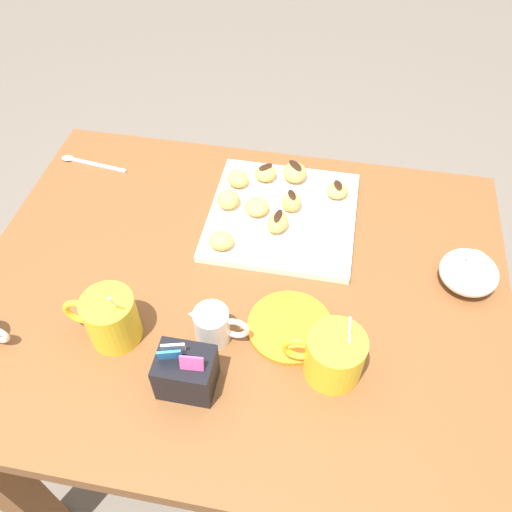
% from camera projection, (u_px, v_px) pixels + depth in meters
% --- Properties ---
extents(ground_plane, '(8.00, 8.00, 0.00)m').
position_uv_depth(ground_plane, '(246.00, 436.00, 1.56)').
color(ground_plane, '#665B51').
extents(dining_table, '(1.01, 0.79, 0.74)m').
position_uv_depth(dining_table, '(241.00, 324.00, 1.10)').
color(dining_table, brown).
rests_on(dining_table, ground_plane).
extents(pastry_plate_square, '(0.30, 0.30, 0.02)m').
position_uv_depth(pastry_plate_square, '(282.00, 216.00, 1.10)').
color(pastry_plate_square, white).
rests_on(pastry_plate_square, dining_table).
extents(coffee_mug_yellow_left, '(0.13, 0.10, 0.14)m').
position_uv_depth(coffee_mug_yellow_left, '(333.00, 355.00, 0.84)').
color(coffee_mug_yellow_left, yellow).
rests_on(coffee_mug_yellow_left, dining_table).
extents(coffee_mug_yellow_right, '(0.13, 0.09, 0.15)m').
position_uv_depth(coffee_mug_yellow_right, '(110.00, 317.00, 0.88)').
color(coffee_mug_yellow_right, yellow).
rests_on(coffee_mug_yellow_right, dining_table).
extents(cream_pitcher_white, '(0.10, 0.06, 0.07)m').
position_uv_depth(cream_pitcher_white, '(213.00, 325.00, 0.89)').
color(cream_pitcher_white, white).
rests_on(cream_pitcher_white, dining_table).
extents(sugar_caddy, '(0.09, 0.07, 0.11)m').
position_uv_depth(sugar_caddy, '(186.00, 372.00, 0.83)').
color(sugar_caddy, black).
rests_on(sugar_caddy, dining_table).
extents(ice_cream_bowl, '(0.11, 0.11, 0.08)m').
position_uv_depth(ice_cream_bowl, '(470.00, 271.00, 0.97)').
color(ice_cream_bowl, white).
rests_on(ice_cream_bowl, dining_table).
extents(saucer_orange_left, '(0.15, 0.15, 0.01)m').
position_uv_depth(saucer_orange_left, '(290.00, 327.00, 0.93)').
color(saucer_orange_left, orange).
rests_on(saucer_orange_left, dining_table).
extents(loose_spoon_near_saucer, '(0.16, 0.03, 0.01)m').
position_uv_depth(loose_spoon_near_saucer, '(86.00, 162.00, 1.22)').
color(loose_spoon_near_saucer, silver).
rests_on(loose_spoon_near_saucer, dining_table).
extents(beignet_0, '(0.06, 0.06, 0.03)m').
position_uv_depth(beignet_0, '(264.00, 173.00, 1.15)').
color(beignet_0, '#DBA351').
rests_on(beignet_0, pastry_plate_square).
extents(chocolate_drizzle_0, '(0.03, 0.03, 0.00)m').
position_uv_depth(chocolate_drizzle_0, '(264.00, 166.00, 1.14)').
color(chocolate_drizzle_0, black).
rests_on(chocolate_drizzle_0, beignet_0).
extents(beignet_1, '(0.05, 0.05, 0.03)m').
position_uv_depth(beignet_1, '(228.00, 199.00, 1.10)').
color(beignet_1, '#DBA351').
rests_on(beignet_1, pastry_plate_square).
extents(beignet_2, '(0.06, 0.06, 0.04)m').
position_uv_depth(beignet_2, '(291.00, 202.00, 1.09)').
color(beignet_2, '#DBA351').
rests_on(beignet_2, pastry_plate_square).
extents(chocolate_drizzle_2, '(0.03, 0.03, 0.00)m').
position_uv_depth(chocolate_drizzle_2, '(292.00, 194.00, 1.07)').
color(chocolate_drizzle_2, black).
rests_on(chocolate_drizzle_2, beignet_2).
extents(beignet_3, '(0.05, 0.05, 0.03)m').
position_uv_depth(beignet_3, '(221.00, 241.00, 1.03)').
color(beignet_3, '#DBA351').
rests_on(beignet_3, pastry_plate_square).
extents(beignet_4, '(0.07, 0.07, 0.03)m').
position_uv_depth(beignet_4, '(238.00, 178.00, 1.14)').
color(beignet_4, '#DBA351').
rests_on(beignet_4, pastry_plate_square).
extents(beignet_5, '(0.05, 0.06, 0.04)m').
position_uv_depth(beignet_5, '(278.00, 222.00, 1.05)').
color(beignet_5, '#DBA351').
rests_on(beignet_5, pastry_plate_square).
extents(chocolate_drizzle_5, '(0.02, 0.04, 0.00)m').
position_uv_depth(chocolate_drizzle_5, '(278.00, 215.00, 1.04)').
color(chocolate_drizzle_5, black).
rests_on(chocolate_drizzle_5, beignet_5).
extents(beignet_6, '(0.06, 0.06, 0.03)m').
position_uv_depth(beignet_6, '(337.00, 190.00, 1.12)').
color(beignet_6, '#DBA351').
rests_on(beignet_6, pastry_plate_square).
extents(chocolate_drizzle_6, '(0.03, 0.03, 0.00)m').
position_uv_depth(chocolate_drizzle_6, '(338.00, 185.00, 1.11)').
color(chocolate_drizzle_6, black).
rests_on(chocolate_drizzle_6, beignet_6).
extents(beignet_7, '(0.07, 0.07, 0.04)m').
position_uv_depth(beignet_7, '(295.00, 172.00, 1.15)').
color(beignet_7, '#DBA351').
rests_on(beignet_7, pastry_plate_square).
extents(chocolate_drizzle_7, '(0.04, 0.04, 0.00)m').
position_uv_depth(chocolate_drizzle_7, '(295.00, 165.00, 1.13)').
color(chocolate_drizzle_7, black).
rests_on(chocolate_drizzle_7, beignet_7).
extents(beignet_8, '(0.06, 0.06, 0.03)m').
position_uv_depth(beignet_8, '(257.00, 207.00, 1.09)').
color(beignet_8, '#DBA351').
rests_on(beignet_8, pastry_plate_square).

